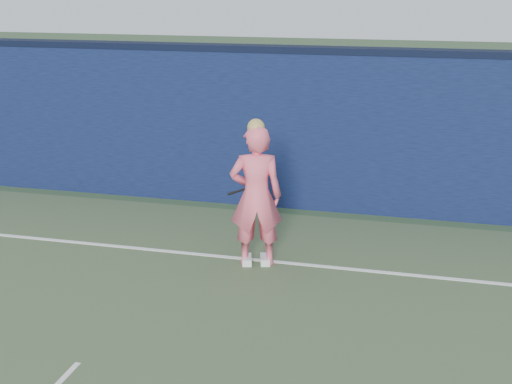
# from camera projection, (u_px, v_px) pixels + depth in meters

# --- Properties ---
(backstop_wall) EXTENTS (24.00, 0.40, 2.50)m
(backstop_wall) POSITION_uv_depth(u_px,v_px,m) (233.00, 128.00, 11.71)
(backstop_wall) COLOR black
(backstop_wall) RESTS_ON ground
(wall_cap) EXTENTS (24.00, 0.42, 0.10)m
(wall_cap) POSITION_uv_depth(u_px,v_px,m) (233.00, 48.00, 11.33)
(wall_cap) COLOR black
(wall_cap) RESTS_ON backstop_wall
(player) EXTENTS (0.77, 0.61, 1.94)m
(player) POSITION_uv_depth(u_px,v_px,m) (256.00, 196.00, 9.14)
(player) COLOR #F96179
(player) RESTS_ON ground
(racket) EXTENTS (0.52, 0.24, 0.29)m
(racket) POSITION_uv_depth(u_px,v_px,m) (255.00, 187.00, 9.58)
(racket) COLOR black
(racket) RESTS_ON ground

